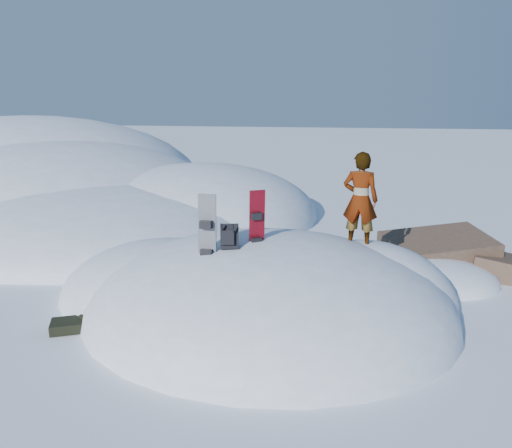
% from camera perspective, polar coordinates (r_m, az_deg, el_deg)
% --- Properties ---
extents(ground, '(120.00, 120.00, 0.00)m').
position_cam_1_polar(ground, '(9.63, 1.36, -10.21)').
color(ground, white).
rests_on(ground, ground).
extents(snow_mound, '(8.00, 6.00, 3.00)m').
position_cam_1_polar(snow_mound, '(9.87, 0.57, -9.57)').
color(snow_mound, white).
rests_on(snow_mound, ground).
extents(snow_ridge, '(21.50, 18.50, 6.40)m').
position_cam_1_polar(snow_ridge, '(22.28, -21.95, 2.94)').
color(snow_ridge, white).
rests_on(snow_ridge, ground).
extents(rock_outcrop, '(4.68, 4.41, 1.68)m').
position_cam_1_polar(rock_outcrop, '(12.56, 20.66, -5.12)').
color(rock_outcrop, brown).
rests_on(rock_outcrop, ground).
extents(snowboard_red, '(0.30, 0.27, 1.53)m').
position_cam_1_polar(snowboard_red, '(8.92, 0.07, -0.80)').
color(snowboard_red, '#B0091D').
rests_on(snowboard_red, snow_mound).
extents(snowboard_dark, '(0.32, 0.20, 1.68)m').
position_cam_1_polar(snowboard_dark, '(8.59, -5.62, -2.02)').
color(snowboard_dark, black).
rests_on(snowboard_dark, snow_mound).
extents(backpack, '(0.39, 0.46, 0.53)m').
position_cam_1_polar(backpack, '(8.66, -3.07, -1.49)').
color(backpack, black).
rests_on(backpack, snow_mound).
extents(gear_pile, '(0.88, 0.69, 0.23)m').
position_cam_1_polar(gear_pile, '(9.52, -20.13, -10.68)').
color(gear_pile, black).
rests_on(gear_pile, ground).
extents(person, '(0.74, 0.56, 1.84)m').
position_cam_1_polar(person, '(9.73, 11.83, 2.73)').
color(person, slate).
rests_on(person, snow_mound).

